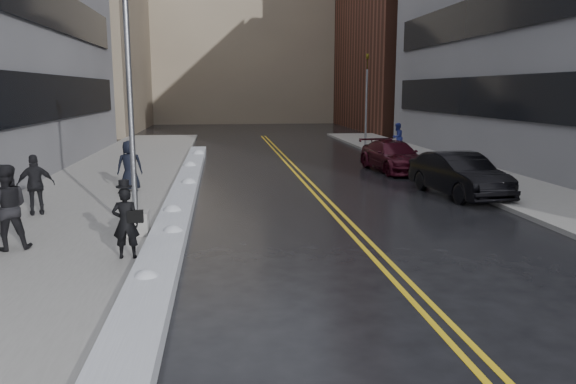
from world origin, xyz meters
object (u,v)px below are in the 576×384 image
object	(u,v)px
pedestrian_d	(36,185)
car_black	(459,175)
pedestrian_c	(130,166)
car_maroon	(393,156)
lamppost	(132,142)
pedestrian_east	(397,137)
fire_hydrant	(461,169)
traffic_signal	(366,97)
pedestrian_fedora	(126,223)
pedestrian_b	(7,207)

from	to	relation	value
pedestrian_d	car_black	bearing A→B (deg)	168.15
pedestrian_c	car_maroon	xyz separation A→B (m)	(11.50, 4.75, -0.37)
lamppost	pedestrian_east	size ratio (longest dim) A/B	4.44
pedestrian_d	car_black	distance (m)	14.22
fire_hydrant	traffic_signal	world-z (taller)	traffic_signal
traffic_signal	pedestrian_east	size ratio (longest dim) A/B	3.49
pedestrian_fedora	car_black	size ratio (longest dim) A/B	0.33
fire_hydrant	car_black	size ratio (longest dim) A/B	0.15
pedestrian_d	traffic_signal	bearing A→B (deg)	-148.21
traffic_signal	pedestrian_b	distance (m)	27.39
pedestrian_c	pedestrian_d	xyz separation A→B (m)	(-2.13, -3.83, -0.03)
lamppost	car_maroon	xyz separation A→B (m)	(10.37, 11.31, -1.82)
lamppost	pedestrian_fedora	distance (m)	2.65
pedestrian_fedora	car_maroon	distance (m)	16.90
pedestrian_d	pedestrian_east	size ratio (longest dim) A/B	1.05
pedestrian_d	pedestrian_east	world-z (taller)	pedestrian_d
pedestrian_c	pedestrian_east	bearing A→B (deg)	-150.36
pedestrian_b	traffic_signal	bearing A→B (deg)	-139.05
pedestrian_c	pedestrian_b	bearing A→B (deg)	67.29
fire_hydrant	car_maroon	distance (m)	3.83
pedestrian_fedora	car_maroon	bearing A→B (deg)	-127.97
pedestrian_d	car_black	xyz separation A→B (m)	(14.07, 2.06, -0.26)
fire_hydrant	pedestrian_fedora	size ratio (longest dim) A/B	0.46
pedestrian_east	pedestrian_b	bearing A→B (deg)	12.81
pedestrian_east	pedestrian_fedora	bearing A→B (deg)	19.59
pedestrian_c	pedestrian_east	distance (m)	18.39
traffic_signal	car_black	world-z (taller)	traffic_signal
fire_hydrant	traffic_signal	distance (m)	14.30
fire_hydrant	pedestrian_east	world-z (taller)	pedestrian_east
car_black	pedestrian_b	bearing A→B (deg)	-163.95
pedestrian_fedora	pedestrian_east	bearing A→B (deg)	-122.30
pedestrian_b	car_maroon	world-z (taller)	pedestrian_b
traffic_signal	pedestrian_fedora	bearing A→B (deg)	-115.88
lamppost	fire_hydrant	world-z (taller)	lamppost
fire_hydrant	car_black	distance (m)	3.55
pedestrian_east	car_black	distance (m)	13.87
fire_hydrant	pedestrian_fedora	world-z (taller)	pedestrian_fedora
lamppost	traffic_signal	world-z (taller)	lamppost
traffic_signal	pedestrian_fedora	size ratio (longest dim) A/B	3.77
pedestrian_b	pedestrian_d	size ratio (longest dim) A/B	1.11
fire_hydrant	pedestrian_c	size ratio (longest dim) A/B	0.39
fire_hydrant	pedestrian_fedora	xyz separation A→B (m)	(-12.20, -10.12, 0.40)
pedestrian_c	fire_hydrant	bearing A→B (deg)	175.28
car_black	car_maroon	xyz separation A→B (m)	(-0.43, 6.52, -0.07)
traffic_signal	car_black	distance (m)	17.44
car_black	car_maroon	size ratio (longest dim) A/B	0.97
lamppost	pedestrian_b	size ratio (longest dim) A/B	3.80
fire_hydrant	pedestrian_c	bearing A→B (deg)	-173.86
pedestrian_b	pedestrian_c	size ratio (longest dim) A/B	1.07
traffic_signal	pedestrian_east	world-z (taller)	traffic_signal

